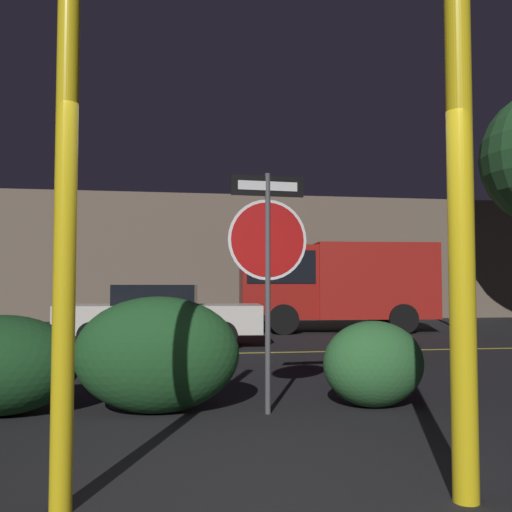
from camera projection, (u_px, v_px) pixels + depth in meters
name	position (u px, v px, depth m)	size (l,w,h in m)	color
ground_plane	(260.00, 494.00, 3.73)	(260.00, 260.00, 0.00)	black
road_center_stripe	(198.00, 354.00, 11.35)	(34.45, 0.12, 0.01)	gold
stop_sign	(268.00, 244.00, 6.15)	(0.87, 0.08, 2.58)	#4C4C51
yellow_pole_left	(65.00, 220.00, 3.52)	(0.14, 0.14, 3.54)	yellow
yellow_pole_right	(461.00, 238.00, 3.68)	(0.17, 0.17, 3.34)	yellow
hedge_bush_1	(1.00, 365.00, 6.02)	(1.62, 1.15, 1.05)	#19421E
hedge_bush_2	(158.00, 354.00, 6.13)	(1.77, 1.00, 1.25)	#1E4C23
hedge_bush_3	(373.00, 364.00, 6.43)	(1.15, 0.87, 0.97)	#2D6633
passing_car_2	(161.00, 315.00, 12.95)	(4.71, 2.17, 1.38)	silver
delivery_truck	(330.00, 281.00, 17.09)	(5.82, 2.69, 2.60)	maroon
street_lamp	(457.00, 187.00, 18.00)	(0.54, 0.54, 6.26)	#4C4C51
building_backdrop	(211.00, 259.00, 24.50)	(30.96, 4.00, 5.02)	#6B5B4C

